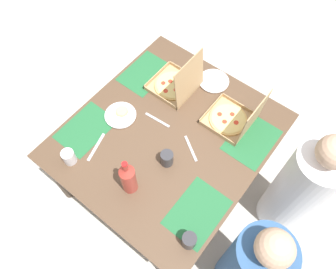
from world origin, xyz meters
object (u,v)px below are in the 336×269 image
object	(u,v)px
cup_clear_right	(167,158)
diner_right_seat	(250,266)
cup_red	(69,157)
pizza_box_corner_right	(177,84)
pizza_box_edge_far	(234,119)
plate_far_right	(214,81)
diner_left_seat	(299,189)
plate_near_left	(121,115)
soda_bottle	(128,178)
cup_clear_left	(189,241)

from	to	relation	value
cup_clear_right	diner_right_seat	world-z (taller)	diner_right_seat
cup_red	pizza_box_corner_right	bearing A→B (deg)	168.49
cup_red	pizza_box_edge_far	bearing A→B (deg)	143.14
pizza_box_corner_right	plate_far_right	world-z (taller)	pizza_box_corner_right
diner_right_seat	cup_clear_right	bearing A→B (deg)	-100.78
cup_clear_right	diner_left_seat	size ratio (longest dim) A/B	0.09
plate_near_left	pizza_box_edge_far	bearing A→B (deg)	123.83
soda_bottle	pizza_box_corner_right	bearing A→B (deg)	-162.82
cup_clear_right	cup_red	size ratio (longest dim) A/B	1.05
plate_far_right	plate_near_left	bearing A→B (deg)	-27.65
pizza_box_corner_right	plate_near_left	distance (m)	0.44
pizza_box_corner_right	diner_right_seat	xyz separation A→B (m)	(0.63, 1.04, -0.28)
pizza_box_edge_far	plate_far_right	distance (m)	0.36
pizza_box_edge_far	cup_clear_right	xyz separation A→B (m)	(0.49, -0.16, 0.00)
pizza_box_corner_right	plate_far_right	size ratio (longest dim) A/B	1.54
pizza_box_edge_far	plate_near_left	xyz separation A→B (m)	(0.41, -0.62, -0.04)
plate_near_left	plate_far_right	world-z (taller)	plate_near_left
pizza_box_edge_far	soda_bottle	distance (m)	0.79
cup_clear_right	cup_red	bearing A→B (deg)	-52.88
pizza_box_edge_far	plate_far_right	bearing A→B (deg)	-125.66
plate_far_right	cup_red	world-z (taller)	cup_red
diner_left_seat	pizza_box_corner_right	bearing A→B (deg)	-91.70
plate_near_left	cup_clear_right	size ratio (longest dim) A/B	2.02
pizza_box_edge_far	plate_near_left	distance (m)	0.75
pizza_box_corner_right	cup_red	size ratio (longest dim) A/B	3.35
diner_left_seat	cup_clear_right	bearing A→B (deg)	-58.26
soda_bottle	diner_left_seat	world-z (taller)	diner_left_seat
pizza_box_corner_right	diner_right_seat	bearing A→B (deg)	58.83
pizza_box_corner_right	cup_clear_right	world-z (taller)	pizza_box_corner_right
cup_clear_left	cup_red	distance (m)	0.87
plate_near_left	cup_clear_left	distance (m)	0.93
pizza_box_edge_far	cup_clear_right	size ratio (longest dim) A/B	3.08
cup_clear_left	plate_near_left	bearing A→B (deg)	-114.37
plate_far_right	diner_right_seat	distance (m)	1.24
pizza_box_edge_far	plate_near_left	world-z (taller)	pizza_box_edge_far
cup_red	diner_right_seat	distance (m)	1.27
cup_red	plate_far_right	bearing A→B (deg)	161.91
plate_far_right	cup_clear_right	xyz separation A→B (m)	(0.70, 0.13, 0.04)
soda_bottle	cup_red	distance (m)	0.43
plate_near_left	cup_clear_left	size ratio (longest dim) A/B	2.04
plate_near_left	cup_clear_right	distance (m)	0.46
cup_clear_left	cup_red	bearing A→B (deg)	-86.54
soda_bottle	pizza_box_edge_far	bearing A→B (deg)	162.77
pizza_box_edge_far	plate_near_left	size ratio (longest dim) A/B	1.53
soda_bottle	cup_clear_right	bearing A→B (deg)	164.95
pizza_box_edge_far	cup_clear_left	distance (m)	0.83
cup_clear_right	diner_right_seat	xyz separation A→B (m)	(0.14, 0.74, -0.28)
pizza_box_corner_right	diner_right_seat	size ratio (longest dim) A/B	0.30
cup_clear_right	cup_clear_left	bearing A→B (deg)	52.03
cup_clear_right	plate_far_right	bearing A→B (deg)	-169.63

